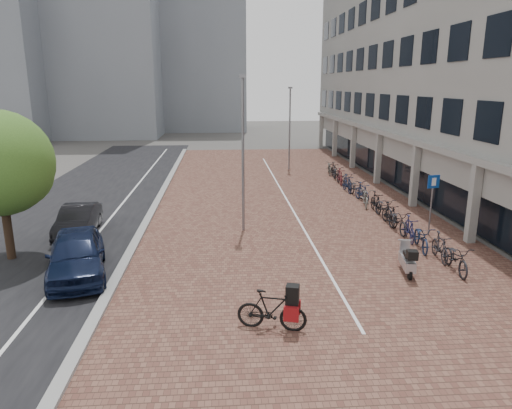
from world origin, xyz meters
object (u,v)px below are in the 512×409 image
Objects in this scene: car_navy at (76,254)px; parking_sign at (432,195)px; scooter_front at (407,259)px; hero_bike at (272,309)px; car_dark at (78,221)px.

parking_sign reaches higher than car_navy.
hero_bike is at bearing -135.58° from scooter_front.
parking_sign is at bearing 67.57° from scooter_front.
hero_bike is 6.18m from scooter_front.
car_navy is 2.33× the size of hero_bike.
car_dark is at bearing 167.39° from scooter_front.
car_dark is 1.99× the size of hero_bike.
car_dark is (-1.29, 4.66, -0.14)m from car_navy.
parking_sign is at bearing -30.13° from hero_bike.
parking_sign is (7.71, 7.53, 1.24)m from hero_bike.
hero_bike is at bearing -147.67° from parking_sign.
parking_sign is at bearing -7.78° from car_dark.
car_navy reaches higher than hero_bike.
car_navy is at bearing -178.45° from parking_sign.
car_navy is 14.44m from parking_sign.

